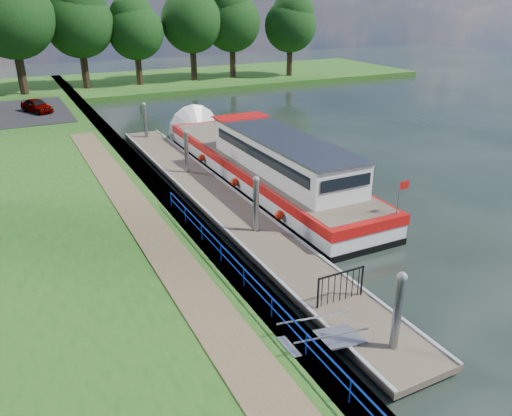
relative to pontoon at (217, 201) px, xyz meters
name	(u,v)px	position (x,y,z in m)	size (l,w,h in m)	color
ground	(381,348)	(0.00, -13.00, -0.18)	(160.00, 160.00, 0.00)	black
bank_edge	(158,193)	(-2.55, 2.00, 0.20)	(1.10, 90.00, 0.78)	#473D2D
far_bank	(185,80)	(12.00, 39.00, 0.12)	(60.00, 18.00, 0.60)	#235016
footpath	(163,248)	(-4.40, -5.00, 0.62)	(1.60, 40.00, 0.05)	brown
blue_fence	(257,287)	(-2.75, -10.00, 1.13)	(0.04, 18.04, 0.72)	#0C2DBF
pontoon	(217,201)	(0.00, 0.00, 0.00)	(2.50, 30.00, 0.56)	brown
mooring_piles	(216,181)	(0.00, 0.00, 1.10)	(0.30, 27.30, 3.55)	gray
gangway	(322,340)	(-1.85, -12.50, 0.44)	(2.58, 1.00, 0.92)	#A5A8AD
gate_panel	(341,282)	(0.00, -10.80, 0.97)	(1.85, 0.05, 1.15)	black
barge	(257,162)	(3.60, 2.42, 0.90)	(4.36, 21.15, 4.78)	black
horizon_trees	(67,18)	(-1.61, 35.68, 7.76)	(54.38, 10.03, 12.87)	#332316
car_a	(37,105)	(-6.54, 24.09, 1.23)	(1.38, 3.42, 1.17)	#999999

